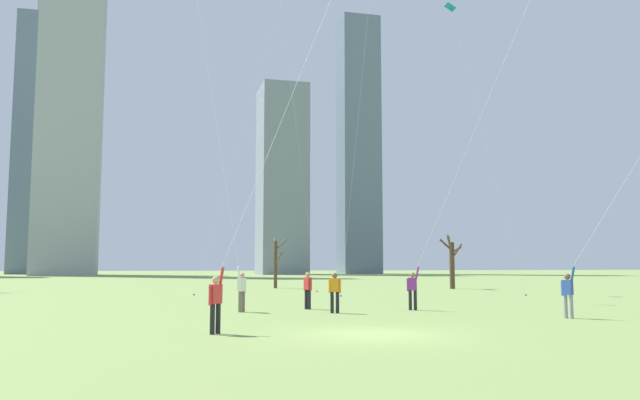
# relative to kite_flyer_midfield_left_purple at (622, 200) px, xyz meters

# --- Properties ---
(ground_plane) EXTENTS (400.00, 400.00, 0.00)m
(ground_plane) POSITION_rel_kite_flyer_midfield_left_purple_xyz_m (-9.58, -1.37, -4.16)
(ground_plane) COLOR #7A934C
(kite_flyer_midfield_left_purple) EXTENTS (3.88, 8.43, 14.03)m
(kite_flyer_midfield_left_purple) POSITION_rel_kite_flyer_midfield_left_purple_xyz_m (0.00, 0.00, 0.00)
(kite_flyer_midfield_left_purple) COLOR gray
(kite_flyer_midfield_left_purple) RESTS_ON ground
(kite_flyer_far_back_white) EXTENTS (6.60, 3.97, 17.64)m
(kite_flyer_far_back_white) POSITION_rel_kite_flyer_midfield_left_purple_xyz_m (-3.89, 6.72, -0.78)
(kite_flyer_far_back_white) COLOR black
(kite_flyer_far_back_white) RESTS_ON ground
(kite_flyer_midfield_center_green) EXTENTS (5.02, 6.90, 22.12)m
(kite_flyer_midfield_center_green) POSITION_rel_kite_flyer_midfield_left_purple_xyz_m (-13.09, 6.42, 1.64)
(kite_flyer_midfield_center_green) COLOR #726656
(kite_flyer_midfield_center_green) RESTS_ON ground
(kite_flyer_midfield_right_red) EXTENTS (6.51, 4.53, 15.58)m
(kite_flyer_midfield_right_red) POSITION_rel_kite_flyer_midfield_left_purple_xyz_m (-12.55, 0.68, -0.01)
(kite_flyer_midfield_right_red) COLOR black
(kite_flyer_midfield_right_red) RESTS_ON ground
(bystander_far_off_by_trees) EXTENTS (0.32, 0.47, 1.62)m
(bystander_far_off_by_trees) POSITION_rel_kite_flyer_midfield_left_purple_xyz_m (-9.07, 8.86, -3.26)
(bystander_far_off_by_trees) COLOR black
(bystander_far_off_by_trees) RESTS_ON ground
(bystander_watching_nearby) EXTENTS (0.48, 0.31, 1.62)m
(bystander_watching_nearby) POSITION_rel_kite_flyer_midfield_left_purple_xyz_m (-8.51, 6.42, -3.26)
(bystander_watching_nearby) COLOR black
(bystander_watching_nearby) RESTS_ON ground
(distant_kite_drifting_left_orange) EXTENTS (6.07, 2.22, 21.69)m
(distant_kite_drifting_left_orange) POSITION_rel_kite_flyer_midfield_left_purple_xyz_m (-8.40, 21.40, 14.01)
(distant_kite_drifting_left_orange) COLOR orange
(distant_kite_drifting_left_orange) RESTS_ON ground
(distant_kite_drifting_right_teal) EXTENTS (6.27, 2.33, 17.85)m
(distant_kite_drifting_right_teal) POSITION_rel_kite_flyer_midfield_left_purple_xyz_m (2.12, 15.71, 10.76)
(distant_kite_drifting_right_teal) COLOR teal
(distant_kite_drifting_right_teal) RESTS_ON ground
(bare_tree_center) EXTENTS (1.21, 2.83, 4.23)m
(bare_tree_center) POSITION_rel_kite_flyer_midfield_left_purple_xyz_m (-5.96, 34.07, -1.96)
(bare_tree_center) COLOR #4C3828
(bare_tree_center) RESTS_ON ground
(bare_tree_right_of_center) EXTENTS (2.46, 2.18, 4.36)m
(bare_tree_right_of_center) POSITION_rel_kite_flyer_midfield_left_purple_xyz_m (7.75, 29.26, -1.91)
(bare_tree_right_of_center) COLOR #4C3828
(bare_tree_right_of_center) RESTS_ON ground
(skyline_mid_tower_left) EXTENTS (9.59, 11.33, 39.74)m
(skyline_mid_tower_left) POSITION_rel_kite_flyer_midfield_left_purple_xyz_m (9.16, 111.98, 15.71)
(skyline_mid_tower_left) COLOR gray
(skyline_mid_tower_left) RESTS_ON ground
(skyline_squat_block) EXTENTS (11.24, 6.12, 61.69)m
(skyline_squat_block) POSITION_rel_kite_flyer_midfield_left_purple_xyz_m (-32.31, 104.56, 26.68)
(skyline_squat_block) COLOR #9EA3AD
(skyline_squat_block) RESTS_ON ground
(skyline_short_annex) EXTENTS (8.52, 7.23, 57.96)m
(skyline_short_annex) POSITION_rel_kite_flyer_midfield_left_purple_xyz_m (27.22, 115.24, 24.82)
(skyline_short_annex) COLOR slate
(skyline_short_annex) RESTS_ON ground
(skyline_wide_slab) EXTENTS (7.69, 5.52, 65.86)m
(skyline_wide_slab) POSITION_rel_kite_flyer_midfield_left_purple_xyz_m (-42.58, 126.71, 24.29)
(skyline_wide_slab) COLOR slate
(skyline_wide_slab) RESTS_ON ground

